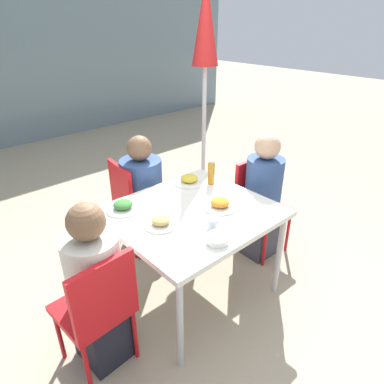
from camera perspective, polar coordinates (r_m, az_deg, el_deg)
name	(u,v)px	position (r m, az deg, el deg)	size (l,w,h in m)	color
ground_plane	(192,290)	(2.93, 0.00, -15.98)	(24.00, 24.00, 0.00)	tan
dining_table	(192,218)	(2.51, 0.00, -4.29)	(1.12, 1.02, 0.76)	silver
chair_left	(98,306)	(2.16, -15.39, -17.78)	(0.43, 0.43, 0.87)	red
person_left	(98,291)	(2.21, -15.47, -15.63)	(0.33, 0.33, 1.14)	black
chair_right	(258,199)	(3.19, 10.96, -1.19)	(0.41, 0.41, 0.87)	red
person_right	(262,200)	(3.09, 11.57, -1.33)	(0.32, 0.32, 1.17)	#383842
chair_far	(133,199)	(3.18, -9.86, -1.23)	(0.44, 0.44, 0.87)	red
person_far	(143,199)	(3.16, -8.17, -1.11)	(0.37, 0.37, 1.12)	#383842
closed_umbrella	(205,50)	(3.60, 2.21, 22.62)	(0.36, 0.36, 2.36)	#333333
plate_0	(161,222)	(2.30, -5.20, -5.05)	(0.23, 0.23, 0.06)	white
plate_1	(189,180)	(2.87, -0.47, 2.00)	(0.26, 0.26, 0.07)	white
plate_2	(123,206)	(2.52, -11.40, -2.36)	(0.25, 0.25, 0.07)	white
plate_3	(220,204)	(2.51, 4.68, -2.04)	(0.25, 0.25, 0.07)	white
bottle	(211,173)	(2.83, 3.21, 3.25)	(0.06, 0.06, 0.21)	#B7751E
drinking_cup	(213,224)	(2.25, 3.52, -5.27)	(0.08, 0.08, 0.08)	silver
salad_bowl	(217,239)	(2.14, 4.21, -7.84)	(0.14, 0.14, 0.05)	white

